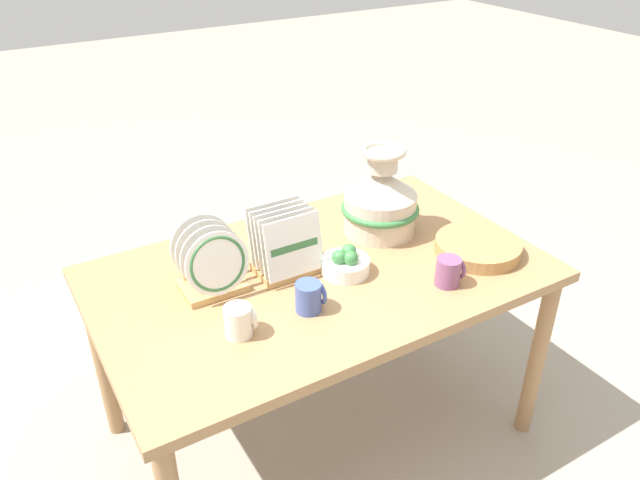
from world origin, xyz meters
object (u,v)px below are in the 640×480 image
dish_rack_round_plates (212,265)px  mug_cream_glaze (240,321)px  mug_cobalt_glaze (310,297)px  wicker_charger_stack (478,247)px  dish_rack_square_plates (285,248)px  fruit_bowl (345,263)px  ceramic_vase (380,199)px  mug_plum_glaze (449,271)px

dish_rack_round_plates → mug_cream_glaze: dish_rack_round_plates is taller
dish_rack_round_plates → mug_cobalt_glaze: size_ratio=2.42×
wicker_charger_stack → mug_cobalt_glaze: (-0.63, 0.01, 0.02)m
dish_rack_square_plates → mug_cream_glaze: (-0.25, -0.22, -0.04)m
mug_cream_glaze → fruit_bowl: (0.41, 0.11, -0.01)m
dish_rack_square_plates → fruit_bowl: (0.16, -0.11, -0.05)m
fruit_bowl → dish_rack_square_plates: bearing=146.1°
ceramic_vase → mug_cream_glaze: (-0.66, -0.28, -0.08)m
mug_plum_glaze → mug_cobalt_glaze: (-0.43, 0.10, 0.00)m
mug_cobalt_glaze → dish_rack_square_plates: bearing=80.4°
ceramic_vase → dish_rack_square_plates: 0.41m
dish_rack_round_plates → mug_cobalt_glaze: (0.20, -0.23, -0.04)m
dish_rack_square_plates → fruit_bowl: 0.20m
dish_rack_square_plates → fruit_bowl: size_ratio=1.38×
mug_cream_glaze → mug_cobalt_glaze: bearing=0.2°
dish_rack_round_plates → mug_cream_glaze: bearing=-94.4°
mug_cobalt_glaze → mug_cream_glaze: 0.22m
mug_plum_glaze → mug_cream_glaze: size_ratio=1.00×
mug_cobalt_glaze → fruit_bowl: size_ratio=0.59×
mug_plum_glaze → mug_cream_glaze: same height
mug_cream_glaze → mug_plum_glaze: bearing=-8.8°
wicker_charger_stack → mug_cream_glaze: bearing=179.3°
fruit_bowl → mug_plum_glaze: bearing=-42.0°
mug_cobalt_glaze → mug_cream_glaze: size_ratio=1.00×
mug_cobalt_glaze → mug_plum_glaze: bearing=-13.2°
mug_plum_glaze → fruit_bowl: (-0.24, 0.21, -0.01)m
dish_rack_square_plates → ceramic_vase: bearing=8.7°
wicker_charger_stack → mug_cream_glaze: (-0.85, 0.01, 0.02)m
dish_rack_square_plates → fruit_bowl: dish_rack_square_plates is taller
ceramic_vase → mug_cobalt_glaze: size_ratio=3.46×
ceramic_vase → mug_plum_glaze: size_ratio=3.46×
dish_rack_round_plates → mug_cobalt_glaze: dish_rack_round_plates is taller
dish_rack_round_plates → wicker_charger_stack: (0.83, -0.24, -0.07)m
ceramic_vase → mug_cream_glaze: size_ratio=3.46×
dish_rack_square_plates → mug_cream_glaze: dish_rack_square_plates is taller
mug_cream_glaze → fruit_bowl: bearing=15.3°
dish_rack_round_plates → mug_plum_glaze: bearing=-27.9°
mug_cream_glaze → wicker_charger_stack: bearing=-0.7°
dish_rack_round_plates → dish_rack_square_plates: bearing=-3.6°
mug_cream_glaze → dish_rack_square_plates: bearing=40.6°
wicker_charger_stack → mug_plum_glaze: size_ratio=3.12×
mug_plum_glaze → mug_cobalt_glaze: bearing=166.8°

